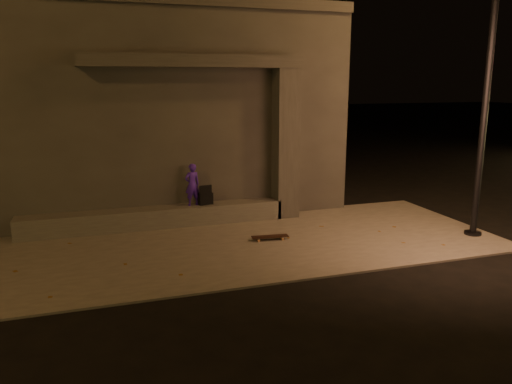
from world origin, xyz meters
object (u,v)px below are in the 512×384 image
object	(u,v)px
skateboarder	(192,185)
skateboard	(270,237)
column	(286,144)
street_lamp_0	(492,38)
backpack	(205,197)

from	to	relation	value
skateboarder	skateboard	xyz separation A→B (m)	(1.30, -1.75, -0.87)
column	street_lamp_0	size ratio (longest dim) A/B	0.49
backpack	column	bearing A→B (deg)	-11.08
column	skateboarder	size ratio (longest dim) A/B	3.64
street_lamp_0	backpack	bearing A→B (deg)	152.75
backpack	skateboard	xyz separation A→B (m)	(1.01, -1.75, -0.54)
skateboard	column	bearing A→B (deg)	65.69
skateboarder	skateboard	distance (m)	2.35
skateboard	street_lamp_0	world-z (taller)	street_lamp_0
skateboarder	street_lamp_0	size ratio (longest dim) A/B	0.13
backpack	skateboard	bearing A→B (deg)	-71.19
column	backpack	bearing A→B (deg)	180.00
skateboard	backpack	bearing A→B (deg)	125.83
skateboard	street_lamp_0	bearing A→B (deg)	-7.19
column	skateboard	distance (m)	2.67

